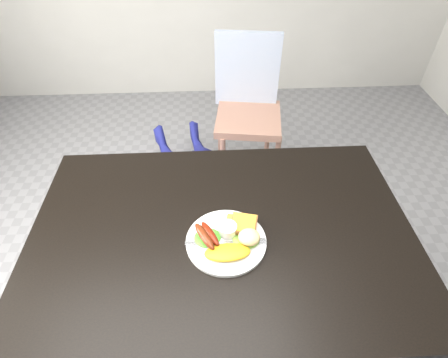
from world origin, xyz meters
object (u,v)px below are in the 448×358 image
Objects in this scene: dining_chair at (248,119)px; plate at (226,241)px; person at (197,125)px; dining_table at (222,234)px.

plate is at bearing -92.14° from dining_chair.
person reaches higher than dining_chair.
dining_table is at bearing 81.36° from person.
dining_table is at bearing 101.03° from plate.
dining_table is 0.71m from person.
person is (-0.30, -0.36, 0.22)m from dining_chair.
plate reaches higher than dining_table.
plate is at bearing 81.62° from person.
dining_chair is 1.56× the size of plate.
dining_chair is (0.21, 1.07, -0.28)m from dining_table.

